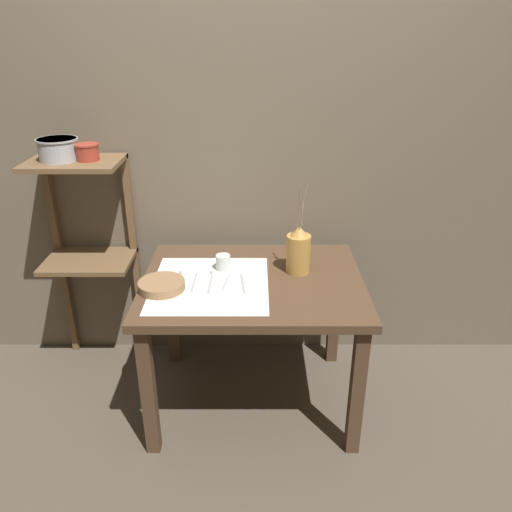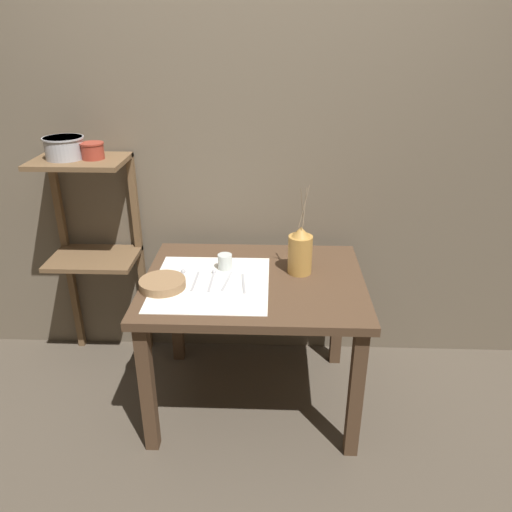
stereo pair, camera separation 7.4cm
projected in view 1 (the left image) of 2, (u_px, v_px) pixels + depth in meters
The scene contains 15 objects.
ground_plane at pixel (254, 398), 2.65m from camera, with size 12.00×12.00×0.00m, color brown.
stone_wall_back at pixel (254, 151), 2.62m from camera, with size 7.00×0.06×2.40m.
wooden_table at pixel (254, 297), 2.39m from camera, with size 1.04×0.82×0.71m.
wooden_shelf_unit at pixel (88, 229), 2.62m from camera, with size 0.46×0.32×1.20m.
linen_cloth at pixel (211, 284), 2.30m from camera, with size 0.53×0.56×0.00m.
pitcher_with_flowers at pixel (299, 251), 2.38m from camera, with size 0.12×0.12×0.44m.
wooden_bowl at pixel (163, 285), 2.25m from camera, with size 0.21×0.21×0.04m.
glass_tumbler_near at pixel (224, 262), 2.42m from camera, with size 0.07×0.07×0.08m.
spoon_inner at pixel (182, 277), 2.36m from camera, with size 0.03×0.20×0.02m.
fork_outer at pixel (195, 282), 2.31m from camera, with size 0.02×0.19×0.00m.
spoon_outer at pixel (213, 277), 2.36m from camera, with size 0.02×0.20×0.02m.
fork_inner at pixel (227, 282), 2.32m from camera, with size 0.04×0.19×0.00m.
knife_center at pixel (244, 284), 2.30m from camera, with size 0.03×0.19×0.00m.
metal_pot_large at pixel (59, 149), 2.40m from camera, with size 0.20×0.20×0.11m.
metal_pot_small at pixel (88, 151), 2.41m from camera, with size 0.12×0.12×0.08m.
Camera 1 is at (0.01, -2.09, 1.80)m, focal length 35.00 mm.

